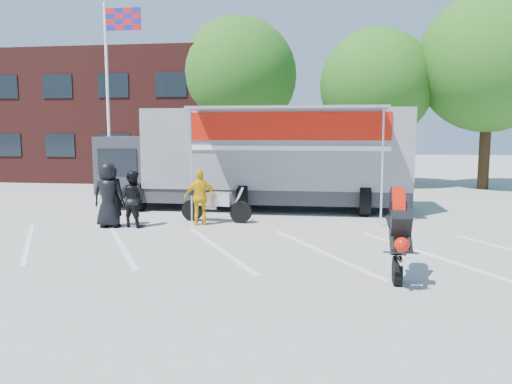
% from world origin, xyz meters
% --- Properties ---
extents(ground, '(100.00, 100.00, 0.00)m').
position_xyz_m(ground, '(0.00, 0.00, 0.00)').
color(ground, '#A0A09B').
rests_on(ground, ground).
extents(parking_bay_lines, '(18.09, 13.33, 0.01)m').
position_xyz_m(parking_bay_lines, '(0.00, 1.00, 0.01)').
color(parking_bay_lines, white).
rests_on(parking_bay_lines, ground).
extents(office_building, '(18.00, 8.00, 7.00)m').
position_xyz_m(office_building, '(-10.00, 18.00, 3.50)').
color(office_building, '#471A16').
rests_on(office_building, ground).
extents(flagpole, '(1.61, 0.12, 8.00)m').
position_xyz_m(flagpole, '(-6.24, 10.00, 5.05)').
color(flagpole, white).
rests_on(flagpole, ground).
extents(tree_left, '(6.12, 6.12, 8.64)m').
position_xyz_m(tree_left, '(-2.00, 16.00, 5.57)').
color(tree_left, '#382314').
rests_on(tree_left, ground).
extents(tree_mid, '(5.44, 5.44, 7.68)m').
position_xyz_m(tree_mid, '(5.00, 15.00, 4.94)').
color(tree_mid, '#382314').
rests_on(tree_mid, ground).
extents(tree_right, '(6.46, 6.46, 9.12)m').
position_xyz_m(tree_right, '(10.00, 14.50, 5.88)').
color(tree_right, '#382314').
rests_on(tree_right, ground).
extents(transporter_truck, '(10.93, 5.29, 3.47)m').
position_xyz_m(transporter_truck, '(0.45, 7.07, 0.00)').
color(transporter_truck, gray).
rests_on(transporter_truck, ground).
extents(parked_motorcycle, '(2.30, 0.97, 1.17)m').
position_xyz_m(parked_motorcycle, '(-0.58, 4.31, 0.00)').
color(parked_motorcycle, silver).
rests_on(parked_motorcycle, ground).
extents(stunt_bike_rider, '(0.80, 1.62, 1.88)m').
position_xyz_m(stunt_bike_rider, '(3.99, -0.68, 0.00)').
color(stunt_bike_rider, black).
rests_on(stunt_bike_rider, ground).
extents(spectator_leather_a, '(0.91, 0.60, 1.85)m').
position_xyz_m(spectator_leather_a, '(-3.43, 3.07, 0.92)').
color(spectator_leather_a, black).
rests_on(spectator_leather_a, ground).
extents(spectator_leather_b, '(0.66, 0.45, 1.74)m').
position_xyz_m(spectator_leather_b, '(-3.36, 3.21, 0.87)').
color(spectator_leather_b, black).
rests_on(spectator_leather_b, ground).
extents(spectator_leather_c, '(0.92, 0.80, 1.61)m').
position_xyz_m(spectator_leather_c, '(-2.77, 3.21, 0.81)').
color(spectator_leather_c, black).
rests_on(spectator_leather_c, ground).
extents(spectator_hivis, '(1.04, 0.72, 1.63)m').
position_xyz_m(spectator_hivis, '(-0.92, 3.75, 0.82)').
color(spectator_hivis, yellow).
rests_on(spectator_hivis, ground).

